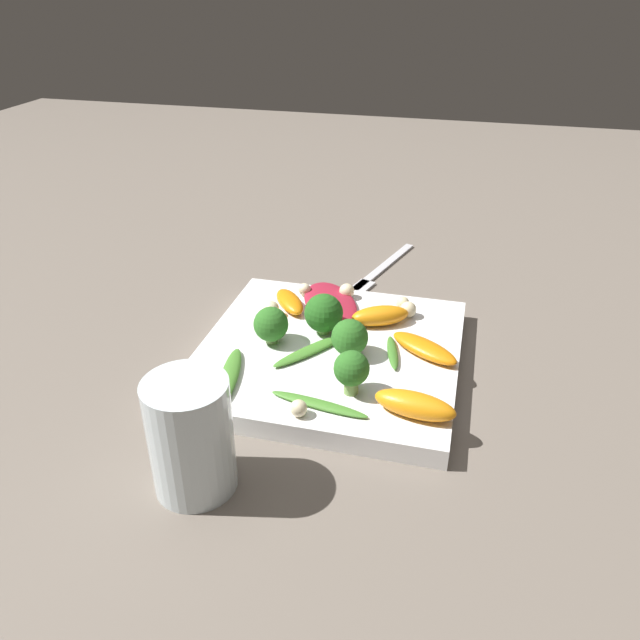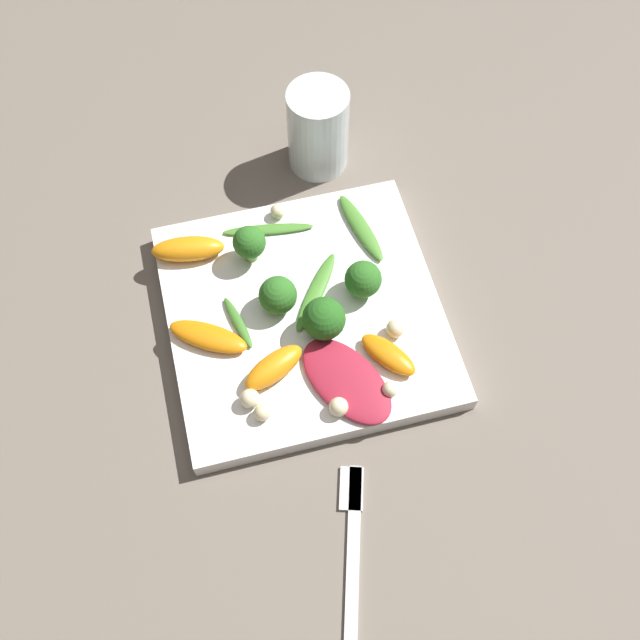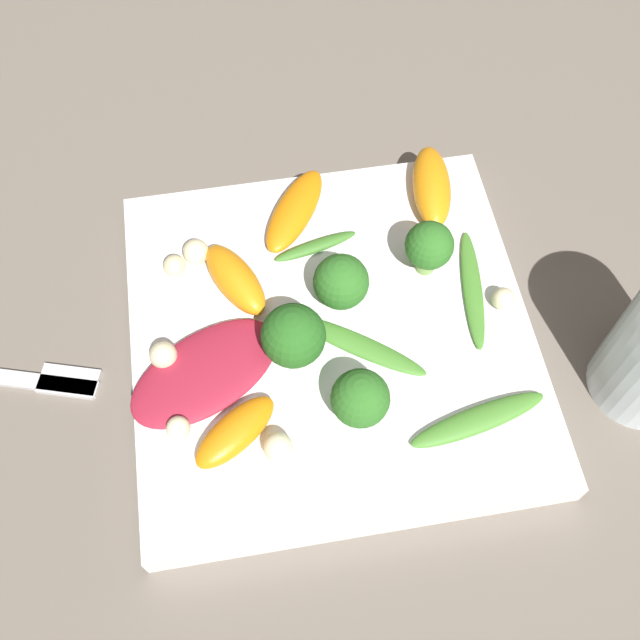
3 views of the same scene
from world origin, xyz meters
name	(u,v)px [view 3 (image 3 of 3)]	position (x,y,z in m)	size (l,w,h in m)	color
ground_plane	(331,344)	(0.00, 0.00, 0.00)	(2.40, 2.40, 0.00)	#6B6056
plate	(331,337)	(0.00, 0.00, 0.01)	(0.26, 0.26, 0.02)	white
radicchio_leaf_0	(205,372)	(-0.08, -0.02, 0.03)	(0.12, 0.10, 0.01)	maroon
orange_segment_0	(432,187)	(0.09, 0.10, 0.03)	(0.04, 0.08, 0.02)	orange
orange_segment_1	(295,210)	(-0.01, 0.10, 0.03)	(0.06, 0.08, 0.01)	orange
orange_segment_2	(235,279)	(-0.06, 0.04, 0.03)	(0.05, 0.07, 0.02)	orange
orange_segment_3	(235,432)	(-0.07, -0.06, 0.03)	(0.06, 0.06, 0.02)	orange
broccoli_floret_0	(360,399)	(0.01, -0.06, 0.04)	(0.04, 0.04, 0.04)	#84AD5B
broccoli_floret_1	(341,282)	(0.01, 0.02, 0.04)	(0.04, 0.04, 0.04)	#7A9E51
broccoli_floret_2	(293,336)	(-0.03, -0.01, 0.04)	(0.04, 0.04, 0.04)	#84AD5B
broccoli_floret_3	(429,247)	(0.07, 0.04, 0.05)	(0.03, 0.03, 0.04)	#7A9E51
arugula_sprig_0	(359,345)	(0.02, -0.02, 0.02)	(0.09, 0.07, 0.01)	#47842D
arugula_sprig_1	(473,289)	(0.10, 0.01, 0.02)	(0.03, 0.09, 0.01)	#47842D
arugula_sprig_2	(478,420)	(0.08, -0.08, 0.02)	(0.09, 0.04, 0.01)	#47842D
arugula_sprig_3	(317,246)	(0.00, 0.07, 0.02)	(0.06, 0.02, 0.01)	#3D7528
macadamia_nut_0	(278,447)	(-0.05, -0.08, 0.03)	(0.02, 0.02, 0.02)	beige
macadamia_nut_1	(178,428)	(-0.10, -0.06, 0.03)	(0.01, 0.01, 0.01)	beige
macadamia_nut_2	(175,266)	(-0.10, 0.06, 0.03)	(0.02, 0.02, 0.02)	beige
macadamia_nut_3	(163,355)	(-0.11, -0.01, 0.03)	(0.02, 0.02, 0.02)	beige
macadamia_nut_4	(196,252)	(-0.08, 0.07, 0.03)	(0.02, 0.02, 0.02)	beige
macadamia_nut_5	(503,299)	(0.12, 0.00, 0.03)	(0.02, 0.02, 0.02)	beige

